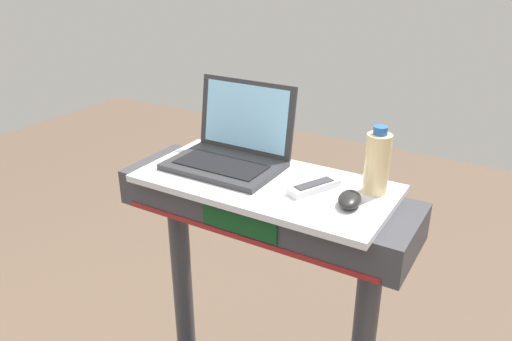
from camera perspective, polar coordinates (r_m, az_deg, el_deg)
The scene contains 5 objects.
desk_board at distance 1.48m, azimuth 0.99°, elevation -1.45°, with size 0.75×0.36×0.02m, color silver.
laptop at distance 1.57m, azimuth -2.80°, elevation 2.45°, with size 0.34×0.27×0.24m.
computer_mouse at distance 1.35m, azimuth 10.49°, elevation -3.22°, with size 0.06×0.10×0.03m, color black.
water_bottle at distance 1.41m, azimuth 13.48°, elevation 0.87°, with size 0.07×0.07×0.19m.
tv_remote at distance 1.42m, azimuth 6.54°, elevation -1.85°, with size 0.11×0.16×0.02m.
Camera 1 is at (0.66, -0.46, 1.73)m, focal length 35.55 mm.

